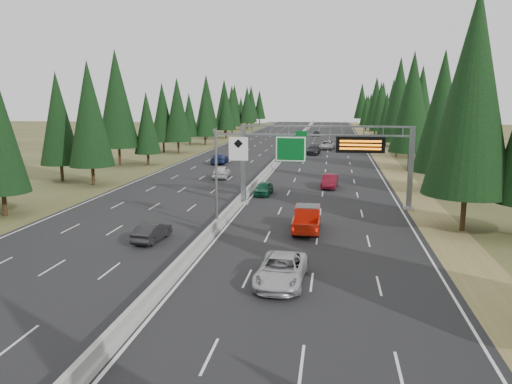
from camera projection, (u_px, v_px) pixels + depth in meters
road at (284, 154)px, 93.28m from camera, size 32.00×260.00×0.08m
shoulder_right at (382, 156)px, 90.61m from camera, size 3.60×260.00×0.06m
shoulder_left at (192, 153)px, 95.96m from camera, size 3.60×260.00×0.06m
median_barrier at (284, 152)px, 93.21m from camera, size 0.70×260.00×0.85m
sign_gantry at (332, 153)px, 47.16m from camera, size 16.75×0.98×7.80m
hov_sign_pole at (223, 172)px, 38.88m from camera, size 2.80×0.50×8.00m
tree_row_right at (420, 108)px, 74.66m from camera, size 11.36×239.23×18.65m
tree_row_left at (134, 109)px, 77.96m from camera, size 11.96×238.35×17.95m
silver_minivan at (281, 270)px, 28.16m from camera, size 2.86×5.75×1.57m
red_pickup at (307, 217)px, 39.61m from camera, size 2.03×5.69×1.85m
car_ahead_green at (264, 188)px, 54.05m from camera, size 1.90×4.15×1.38m
car_ahead_dkred at (330, 181)px, 58.29m from camera, size 2.06×4.82×1.54m
car_ahead_dkgrey at (313, 150)px, 93.03m from camera, size 2.78×5.81×1.63m
car_ahead_white at (327, 145)px, 102.42m from camera, size 3.29×6.11×1.63m
car_ahead_far at (316, 133)px, 137.04m from camera, size 1.94×4.61×1.56m
car_onc_near at (152, 232)px, 36.58m from camera, size 1.82×4.25×1.36m
car_onc_blue at (220, 159)px, 79.83m from camera, size 2.41×5.59×1.60m
car_onc_white at (221, 172)px, 65.34m from camera, size 2.24×4.95×1.65m
car_onc_far at (240, 143)px, 108.72m from camera, size 2.25×4.78×1.32m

